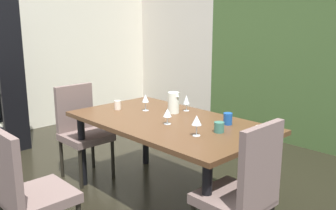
{
  "coord_description": "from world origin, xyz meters",
  "views": [
    {
      "loc": [
        2.53,
        -1.91,
        1.65
      ],
      "look_at": [
        0.09,
        0.42,
        0.85
      ],
      "focal_mm": 40.0,
      "sensor_mm": 36.0,
      "label": 1
    }
  ],
  "objects_px": {
    "wine_glass_center": "(167,113)",
    "chair_head_near": "(26,189)",
    "wine_glass_north": "(186,100)",
    "cup_east": "(118,105)",
    "cup_right": "(219,127)",
    "cup_front": "(228,119)",
    "display_shelf": "(1,70)",
    "dining_table": "(168,129)",
    "serving_bowl_south": "(266,130)",
    "wine_glass_west": "(197,121)",
    "pitcher_corner": "(174,103)",
    "chair_right_near": "(244,189)",
    "wine_glass_near_shelf": "(145,99)",
    "chair_left_near": "(81,127)"
  },
  "relations": [
    {
      "from": "dining_table",
      "to": "chair_right_near",
      "type": "distance_m",
      "value": 1.06
    },
    {
      "from": "dining_table",
      "to": "chair_head_near",
      "type": "relative_size",
      "value": 1.9
    },
    {
      "from": "chair_head_near",
      "to": "display_shelf",
      "type": "relative_size",
      "value": 0.48
    },
    {
      "from": "chair_head_near",
      "to": "wine_glass_north",
      "type": "bearing_deg",
      "value": 93.94
    },
    {
      "from": "wine_glass_center",
      "to": "wine_glass_north",
      "type": "height_order",
      "value": "wine_glass_north"
    },
    {
      "from": "dining_table",
      "to": "serving_bowl_south",
      "type": "distance_m",
      "value": 0.86
    },
    {
      "from": "wine_glass_near_shelf",
      "to": "wine_glass_north",
      "type": "xyz_separation_m",
      "value": [
        0.28,
        0.28,
        -0.01
      ]
    },
    {
      "from": "wine_glass_west",
      "to": "cup_front",
      "type": "distance_m",
      "value": 0.43
    },
    {
      "from": "chair_right_near",
      "to": "display_shelf",
      "type": "height_order",
      "value": "display_shelf"
    },
    {
      "from": "chair_left_near",
      "to": "serving_bowl_south",
      "type": "bearing_deg",
      "value": 107.67
    },
    {
      "from": "wine_glass_west",
      "to": "pitcher_corner",
      "type": "relative_size",
      "value": 0.81
    },
    {
      "from": "display_shelf",
      "to": "dining_table",
      "type": "bearing_deg",
      "value": 10.68
    },
    {
      "from": "serving_bowl_south",
      "to": "cup_east",
      "type": "distance_m",
      "value": 1.48
    },
    {
      "from": "wine_glass_center",
      "to": "chair_head_near",
      "type": "bearing_deg",
      "value": -94.38
    },
    {
      "from": "wine_glass_west",
      "to": "wine_glass_center",
      "type": "xyz_separation_m",
      "value": [
        -0.39,
        0.06,
        -0.02
      ]
    },
    {
      "from": "wine_glass_center",
      "to": "wine_glass_west",
      "type": "bearing_deg",
      "value": -8.97
    },
    {
      "from": "chair_right_near",
      "to": "cup_right",
      "type": "height_order",
      "value": "chair_right_near"
    },
    {
      "from": "cup_east",
      "to": "chair_head_near",
      "type": "bearing_deg",
      "value": -62.87
    },
    {
      "from": "cup_front",
      "to": "pitcher_corner",
      "type": "relative_size",
      "value": 0.5
    },
    {
      "from": "wine_glass_north",
      "to": "cup_east",
      "type": "bearing_deg",
      "value": -138.52
    },
    {
      "from": "cup_front",
      "to": "pitcher_corner",
      "type": "distance_m",
      "value": 0.6
    },
    {
      "from": "dining_table",
      "to": "chair_head_near",
      "type": "height_order",
      "value": "chair_head_near"
    },
    {
      "from": "chair_left_near",
      "to": "cup_right",
      "type": "xyz_separation_m",
      "value": [
        1.55,
        0.33,
        0.27
      ]
    },
    {
      "from": "chair_head_near",
      "to": "wine_glass_west",
      "type": "xyz_separation_m",
      "value": [
        0.48,
        1.15,
        0.35
      ]
    },
    {
      "from": "serving_bowl_south",
      "to": "cup_east",
      "type": "xyz_separation_m",
      "value": [
        -1.43,
        -0.38,
        0.02
      ]
    },
    {
      "from": "dining_table",
      "to": "wine_glass_north",
      "type": "relative_size",
      "value": 11.62
    },
    {
      "from": "chair_head_near",
      "to": "serving_bowl_south",
      "type": "xyz_separation_m",
      "value": [
        0.81,
        1.6,
        0.25
      ]
    },
    {
      "from": "cup_right",
      "to": "cup_front",
      "type": "xyz_separation_m",
      "value": [
        -0.09,
        0.23,
        0.01
      ]
    },
    {
      "from": "wine_glass_near_shelf",
      "to": "cup_front",
      "type": "bearing_deg",
      "value": 12.71
    },
    {
      "from": "chair_right_near",
      "to": "display_shelf",
      "type": "bearing_deg",
      "value": 93.2
    },
    {
      "from": "chair_left_near",
      "to": "display_shelf",
      "type": "bearing_deg",
      "value": -82.69
    },
    {
      "from": "dining_table",
      "to": "display_shelf",
      "type": "bearing_deg",
      "value": -169.32
    },
    {
      "from": "chair_right_near",
      "to": "display_shelf",
      "type": "distance_m",
      "value": 3.62
    },
    {
      "from": "wine_glass_center",
      "to": "cup_front",
      "type": "distance_m",
      "value": 0.51
    },
    {
      "from": "chair_head_near",
      "to": "serving_bowl_south",
      "type": "relative_size",
      "value": 5.49
    },
    {
      "from": "dining_table",
      "to": "cup_right",
      "type": "bearing_deg",
      "value": 4.52
    },
    {
      "from": "dining_table",
      "to": "serving_bowl_south",
      "type": "relative_size",
      "value": 10.43
    },
    {
      "from": "dining_table",
      "to": "serving_bowl_south",
      "type": "xyz_separation_m",
      "value": [
        0.8,
        0.29,
        0.1
      ]
    },
    {
      "from": "cup_right",
      "to": "dining_table",
      "type": "bearing_deg",
      "value": -175.48
    },
    {
      "from": "wine_glass_west",
      "to": "cup_east",
      "type": "bearing_deg",
      "value": 176.67
    },
    {
      "from": "wine_glass_north",
      "to": "cup_right",
      "type": "bearing_deg",
      "value": -25.74
    },
    {
      "from": "display_shelf",
      "to": "cup_east",
      "type": "xyz_separation_m",
      "value": [
        1.94,
        0.4,
        -0.18
      ]
    },
    {
      "from": "wine_glass_west",
      "to": "wine_glass_center",
      "type": "distance_m",
      "value": 0.39
    },
    {
      "from": "wine_glass_center",
      "to": "wine_glass_north",
      "type": "distance_m",
      "value": 0.5
    },
    {
      "from": "chair_right_near",
      "to": "wine_glass_west",
      "type": "xyz_separation_m",
      "value": [
        -0.54,
        0.13,
        0.33
      ]
    },
    {
      "from": "display_shelf",
      "to": "cup_front",
      "type": "height_order",
      "value": "display_shelf"
    },
    {
      "from": "display_shelf",
      "to": "cup_east",
      "type": "distance_m",
      "value": 1.99
    },
    {
      "from": "wine_glass_north",
      "to": "serving_bowl_south",
      "type": "distance_m",
      "value": 0.93
    },
    {
      "from": "wine_glass_west",
      "to": "cup_right",
      "type": "relative_size",
      "value": 1.96
    },
    {
      "from": "wine_glass_near_shelf",
      "to": "chair_left_near",
      "type": "bearing_deg",
      "value": -149.06
    }
  ]
}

